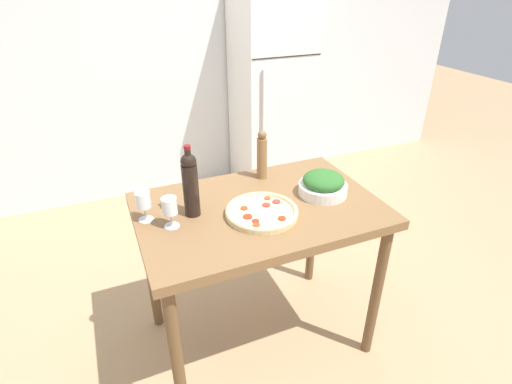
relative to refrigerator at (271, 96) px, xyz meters
name	(u,v)px	position (x,y,z in m)	size (l,w,h in m)	color
ground_plane	(259,335)	(-0.89, -1.78, -0.91)	(14.00, 14.00, 0.00)	tan
wall_back	(163,53)	(-0.89, 0.35, 0.39)	(6.40, 0.09, 2.60)	silver
refrigerator	(271,96)	(0.00, 0.00, 0.00)	(0.64, 0.63, 1.83)	white
prep_counter	(259,225)	(-0.89, -1.78, -0.11)	(1.20, 0.79, 0.91)	brown
wine_bottle	(190,183)	(-1.21, -1.73, 0.17)	(0.07, 0.07, 0.35)	black
wine_glass_near	(170,208)	(-1.33, -1.79, 0.10)	(0.07, 0.07, 0.15)	silver
wine_glass_far	(143,202)	(-1.43, -1.69, 0.10)	(0.07, 0.07, 0.15)	silver
pepper_mill	(262,156)	(-0.75, -1.50, 0.13)	(0.06, 0.06, 0.28)	olive
salad_bowl	(323,184)	(-0.53, -1.80, 0.06)	(0.25, 0.25, 0.12)	white
homemade_pizza	(262,212)	(-0.91, -1.86, 0.02)	(0.35, 0.35, 0.03)	#DBC189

